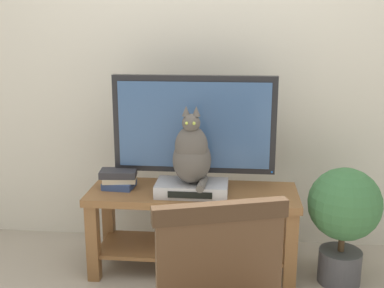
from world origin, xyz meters
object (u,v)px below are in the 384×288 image
object	(u,v)px
tv_stand	(193,215)
media_box	(192,188)
cat	(192,154)
tv	(194,129)
book_stack	(119,179)
potted_plant	(344,214)

from	to	relation	value
tv_stand	media_box	world-z (taller)	media_box
media_box	cat	xyz separation A→B (m)	(0.00, -0.01, 0.21)
tv_stand	tv	bearing A→B (deg)	89.98
book_stack	potted_plant	xyz separation A→B (m)	(1.32, -0.08, -0.14)
tv_stand	media_box	xyz separation A→B (m)	(0.00, -0.06, 0.19)
tv_stand	tv	distance (m)	0.53
tv_stand	media_box	distance (m)	0.20
tv_stand	potted_plant	size ratio (longest dim) A/B	1.78
cat	book_stack	bearing A→B (deg)	169.32
media_box	cat	world-z (taller)	cat
cat	book_stack	distance (m)	0.50
cat	media_box	bearing A→B (deg)	95.01
tv_stand	media_box	size ratio (longest dim) A/B	2.98
tv	book_stack	bearing A→B (deg)	-172.34
potted_plant	media_box	bearing A→B (deg)	179.85
cat	tv_stand	bearing A→B (deg)	90.92
tv_stand	potted_plant	distance (m)	0.88
tv	cat	world-z (taller)	tv
tv_stand	cat	world-z (taller)	cat
tv_stand	tv	world-z (taller)	tv
cat	book_stack	world-z (taller)	cat
media_box	potted_plant	xyz separation A→B (m)	(0.87, -0.00, -0.12)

